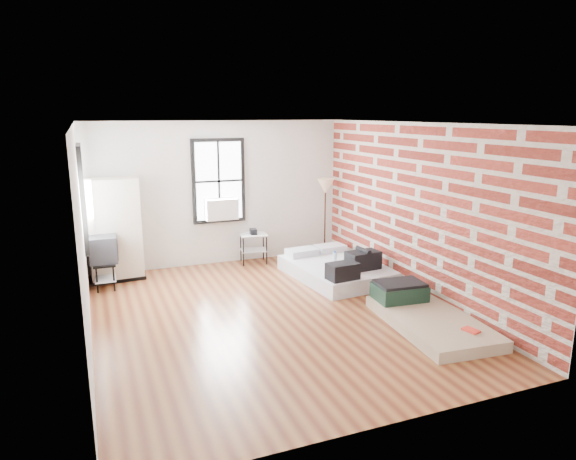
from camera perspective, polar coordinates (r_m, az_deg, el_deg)
name	(u,v)px	position (r m, az deg, el deg)	size (l,w,h in m)	color
ground	(271,315)	(7.73, -1.90, -9.46)	(6.00, 6.00, 0.00)	#552716
room_shell	(277,195)	(7.67, -1.29, 3.86)	(5.02, 6.02, 2.80)	silver
mattress_main	(338,268)	(9.40, 5.61, -4.27)	(1.66, 2.14, 0.64)	white
mattress_bare	(423,314)	(7.68, 14.82, -9.00)	(1.23, 2.10, 0.44)	tan
wardrobe	(114,230)	(9.61, -18.75, 0.01)	(0.96, 0.59, 1.83)	black
side_table	(253,240)	(10.23, -3.86, -1.10)	(0.58, 0.49, 0.69)	black
floor_lamp	(325,190)	(10.55, 4.18, 4.44)	(0.35, 0.35, 1.63)	black
tv_stand	(104,251)	(9.28, -19.81, -2.19)	(0.47, 0.65, 0.91)	black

